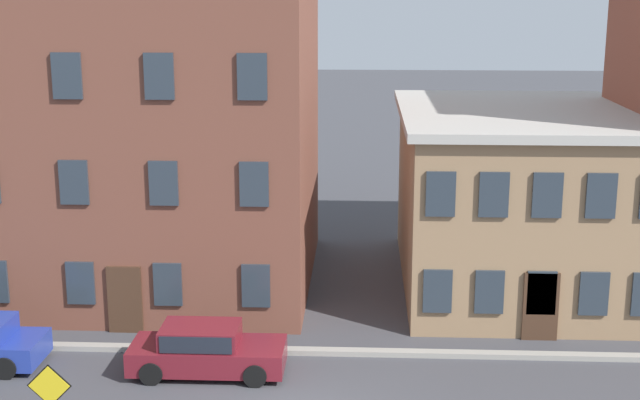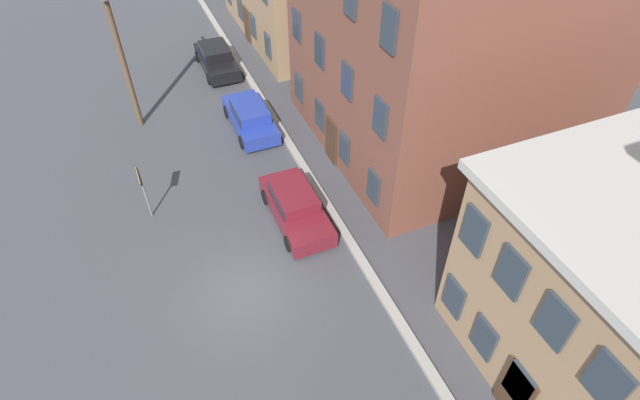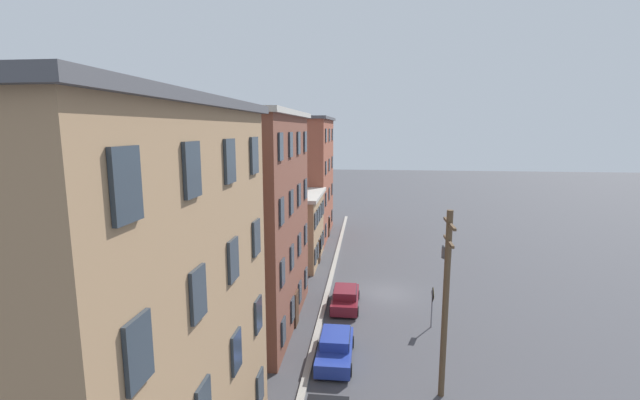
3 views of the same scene
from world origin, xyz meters
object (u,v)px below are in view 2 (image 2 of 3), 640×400
object	(u,v)px
car_black	(216,58)
car_blue	(250,116)
utility_pole	(115,33)
caution_sign	(141,184)
car_maroon	(295,205)

from	to	relation	value
car_black	car_blue	bearing A→B (deg)	0.47
car_blue	utility_pole	world-z (taller)	utility_pole
car_black	car_blue	size ratio (longest dim) A/B	1.00
car_black	utility_pole	size ratio (longest dim) A/B	0.50
car_blue	caution_sign	bearing A→B (deg)	-52.05
car_blue	utility_pole	xyz separation A→B (m)	(-2.58, -5.17, 4.22)
car_maroon	utility_pole	xyz separation A→B (m)	(-9.52, -5.00, 4.22)
caution_sign	car_blue	bearing A→B (deg)	127.95
caution_sign	utility_pole	world-z (taller)	utility_pole
car_blue	car_maroon	size ratio (longest dim) A/B	1.00
caution_sign	utility_pole	bearing A→B (deg)	175.48
car_black	utility_pole	distance (m)	7.85
car_black	car_maroon	distance (m)	13.73
car_maroon	car_blue	bearing A→B (deg)	178.57
car_blue	car_maroon	bearing A→B (deg)	-1.43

